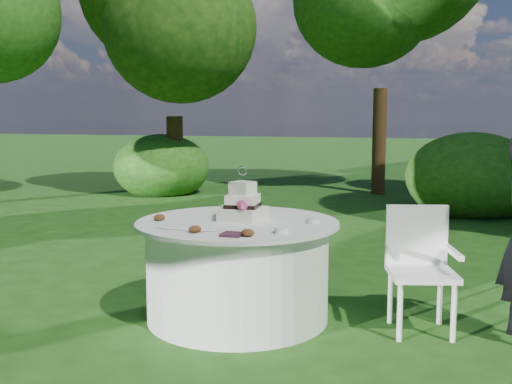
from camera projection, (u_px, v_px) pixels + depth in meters
ground at (238, 318)px, 4.69m from camera, size 80.00×80.00×0.00m
napkins at (232, 234)px, 4.03m from camera, size 0.14×0.14×0.02m
feather_plume at (185, 229)px, 4.23m from camera, size 0.48×0.07×0.01m
table at (238, 269)px, 4.64m from camera, size 1.56×1.56×0.77m
cake at (243, 206)px, 4.61m from camera, size 0.34×0.34×0.42m
chair at (419, 260)px, 4.40m from camera, size 0.57×0.56×0.91m
votives at (271, 219)px, 4.58m from camera, size 0.95×0.95×0.04m
petal_cups at (199, 226)px, 4.24m from camera, size 0.93×0.46×0.05m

